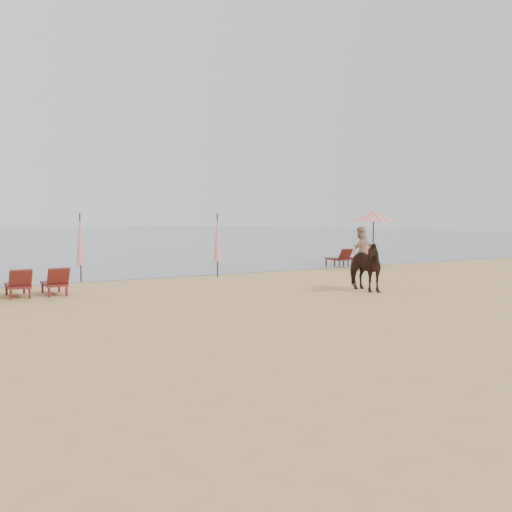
{
  "coord_description": "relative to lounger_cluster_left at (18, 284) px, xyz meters",
  "views": [
    {
      "loc": [
        -9.72,
        -10.56,
        2.3
      ],
      "look_at": [
        0.0,
        5.0,
        1.1
      ],
      "focal_mm": 40.0,
      "sensor_mm": 36.0,
      "label": 1
    }
  ],
  "objects": [
    {
      "name": "ground",
      "position": [
        6.85,
        -7.12,
        -0.41
      ],
      "size": [
        120.0,
        120.0,
        0.0
      ],
      "primitive_type": "plane",
      "color": "tan",
      "rests_on": "ground"
    },
    {
      "name": "lounger_cluster_left",
      "position": [
        0.0,
        0.0,
        0.0
      ],
      "size": [
        2.74,
        1.69,
        0.59
      ],
      "rotation": [
        0.0,
        0.0,
        -0.05
      ],
      "color": "maroon",
      "rests_on": "ground"
    },
    {
      "name": "lounger_cluster_right",
      "position": [
        15.72,
        3.53,
        0.0
      ],
      "size": [
        1.81,
        1.75,
        0.59
      ],
      "rotation": [
        0.0,
        0.0,
        -0.11
      ],
      "color": "maroon",
      "rests_on": "ground"
    },
    {
      "name": "umbrella_open_right",
      "position": [
        16.34,
        2.47,
        2.01
      ],
      "size": [
        2.2,
        2.2,
        2.69
      ],
      "rotation": [
        0.0,
        0.0,
        0.34
      ],
      "color": "black",
      "rests_on": "ground"
    },
    {
      "name": "umbrella_closed_left",
      "position": [
        2.65,
        3.2,
        1.14
      ],
      "size": [
        0.31,
        0.31,
        2.52
      ],
      "rotation": [
        0.0,
        0.0,
        0.36
      ],
      "color": "black",
      "rests_on": "ground"
    },
    {
      "name": "umbrella_closed_right",
      "position": [
        7.72,
        2.15,
        1.13
      ],
      "size": [
        0.3,
        0.3,
        2.5
      ],
      "rotation": [
        0.0,
        0.0,
        -0.01
      ],
      "color": "black",
      "rests_on": "ground"
    },
    {
      "name": "cow",
      "position": [
        9.58,
        -4.15,
        0.38
      ],
      "size": [
        1.1,
        1.96,
        1.57
      ],
      "primitive_type": "imported",
      "rotation": [
        0.0,
        0.0,
        -0.14
      ],
      "color": "black",
      "rests_on": "ground"
    },
    {
      "name": "beachgoer_right_a",
      "position": [
        15.15,
        2.08,
        0.57
      ],
      "size": [
        1.15,
        1.03,
        1.95
      ],
      "primitive_type": "imported",
      "rotation": [
        0.0,
        0.0,
        3.5
      ],
      "color": "tan",
      "rests_on": "ground"
    },
    {
      "name": "beachgoer_right_b",
      "position": [
        14.43,
        1.05,
        0.44
      ],
      "size": [
        1.07,
        0.67,
        1.69
      ],
      "primitive_type": "imported",
      "rotation": [
        0.0,
        0.0,
        2.86
      ],
      "color": "tan",
      "rests_on": "ground"
    }
  ]
}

